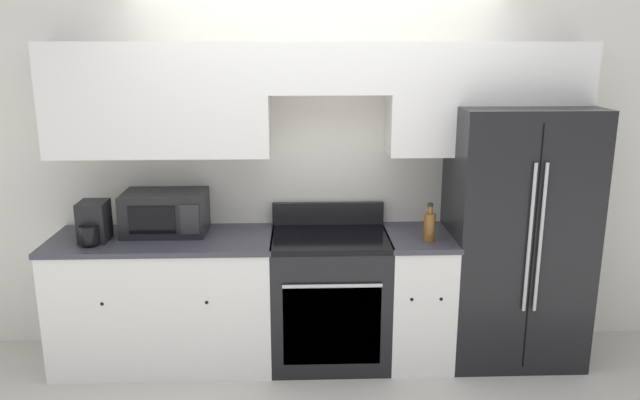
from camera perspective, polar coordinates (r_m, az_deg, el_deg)
ground_plane at (r=4.29m, az=0.15°, el=-16.11°), size 12.00×12.00×0.00m
wall_back at (r=4.34m, az=-0.18°, el=5.39°), size 8.00×0.39×2.60m
lower_cabinets_left at (r=4.46m, az=-13.94°, el=-8.86°), size 1.49×0.64×0.90m
lower_cabinets_right at (r=4.44m, az=8.85°, el=-8.69°), size 0.45×0.64×0.90m
oven_range at (r=4.37m, az=0.89°, el=-8.86°), size 0.79×0.65×1.06m
refrigerator at (r=4.52m, az=17.24°, el=-2.94°), size 0.91×0.78×1.77m
microwave at (r=4.37m, az=-13.96°, el=-1.13°), size 0.56×0.36×0.29m
bottle at (r=4.14m, az=9.98°, el=-2.36°), size 0.08×0.08×0.26m
paper_towel_holder at (r=4.33m, az=-20.01°, el=-2.01°), size 0.18×0.27×0.26m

